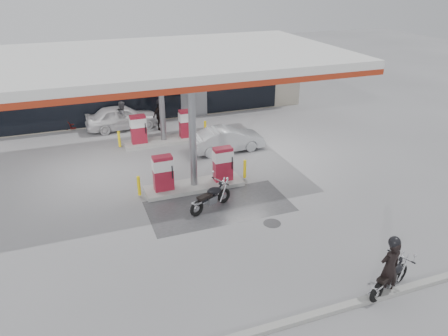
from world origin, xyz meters
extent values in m
plane|color=gray|center=(0.00, 0.00, 0.00)|extent=(90.00, 90.00, 0.00)
cube|color=#4C4C4F|center=(0.50, 0.00, 0.00)|extent=(6.00, 3.00, 0.00)
cylinder|color=#38383A|center=(2.00, -2.00, 0.00)|extent=(0.70, 0.70, 0.01)
cube|color=gray|center=(0.00, -7.00, 0.07)|extent=(28.00, 0.25, 0.15)
cube|color=#B9AE9B|center=(0.00, 16.00, 2.00)|extent=(22.00, 8.00, 4.00)
cube|color=black|center=(0.00, 11.97, 1.40)|extent=(18.00, 0.10, 2.60)
cube|color=#9F2B13|center=(0.00, 11.90, 3.50)|extent=(22.00, 0.25, 1.00)
cube|color=navy|center=(7.00, 11.85, 3.50)|extent=(3.50, 0.12, 0.80)
cube|color=gray|center=(3.00, 11.93, 1.10)|extent=(1.80, 0.14, 2.20)
cube|color=silver|center=(0.00, 5.00, 5.30)|extent=(16.00, 10.00, 0.60)
cube|color=#9F2B13|center=(0.00, 0.05, 5.12)|extent=(16.00, 0.12, 0.24)
cube|color=#9F2B13|center=(0.00, 9.95, 5.12)|extent=(16.00, 0.12, 0.24)
cylinder|color=gray|center=(0.00, 2.00, 2.59)|extent=(0.32, 0.32, 5.00)
cylinder|color=gray|center=(0.00, 8.00, 2.59)|extent=(0.32, 0.32, 5.00)
cube|color=#9E9E99|center=(0.00, 2.00, 0.09)|extent=(4.50, 1.30, 0.18)
cube|color=maroon|center=(-1.40, 2.00, 0.98)|extent=(0.85, 0.48, 1.60)
cube|color=maroon|center=(1.40, 2.00, 0.98)|extent=(0.85, 0.48, 1.60)
cube|color=silver|center=(-1.40, 2.00, 1.38)|extent=(0.88, 0.52, 0.50)
cube|color=silver|center=(1.40, 2.00, 1.38)|extent=(0.88, 0.52, 0.50)
cylinder|color=yellow|center=(-2.50, 2.00, 0.54)|extent=(0.14, 0.14, 0.90)
cylinder|color=yellow|center=(2.50, 2.00, 0.54)|extent=(0.14, 0.14, 0.90)
cube|color=#9E9E99|center=(0.00, 8.00, 0.09)|extent=(4.50, 1.30, 0.18)
cube|color=maroon|center=(-1.40, 8.00, 0.98)|extent=(0.85, 0.48, 1.60)
cube|color=maroon|center=(1.40, 8.00, 0.98)|extent=(0.85, 0.48, 1.60)
cube|color=silver|center=(-1.40, 8.00, 1.38)|extent=(0.88, 0.52, 0.50)
cube|color=silver|center=(1.40, 8.00, 1.38)|extent=(0.88, 0.52, 0.50)
cylinder|color=yellow|center=(-2.50, 8.00, 0.54)|extent=(0.14, 0.14, 0.90)
cylinder|color=yellow|center=(2.50, 8.00, 0.54)|extent=(0.14, 0.14, 0.90)
torus|color=black|center=(4.33, -6.54, 0.31)|extent=(0.64, 0.36, 0.63)
torus|color=black|center=(2.98, -7.05, 0.31)|extent=(0.64, 0.36, 0.63)
cube|color=gray|center=(3.70, -6.78, 0.40)|extent=(0.48, 0.38, 0.31)
cube|color=black|center=(3.55, -6.84, 0.50)|extent=(0.92, 0.43, 0.08)
ellipsoid|color=black|center=(3.84, -6.73, 0.73)|extent=(0.67, 0.52, 0.29)
cube|color=black|center=(3.36, -6.91, 0.67)|extent=(0.63, 0.44, 0.10)
cylinder|color=silver|center=(4.14, -6.61, 1.05)|extent=(0.32, 0.76, 0.04)
sphere|color=silver|center=(4.25, -6.57, 0.92)|extent=(0.19, 0.19, 0.19)
cylinder|color=silver|center=(3.16, -6.83, 0.29)|extent=(0.91, 0.42, 0.08)
imported|color=black|center=(3.51, -6.85, 0.97)|extent=(0.71, 0.47, 1.94)
torus|color=black|center=(0.79, 0.22, 0.34)|extent=(0.68, 0.42, 0.67)
torus|color=black|center=(-0.62, -0.41, 0.34)|extent=(0.68, 0.42, 0.67)
cube|color=gray|center=(0.13, -0.07, 0.42)|extent=(0.52, 0.43, 0.34)
cube|color=black|center=(-0.02, -0.14, 0.54)|extent=(0.96, 0.51, 0.09)
ellipsoid|color=black|center=(0.28, -0.01, 0.78)|extent=(0.72, 0.58, 0.31)
cube|color=black|center=(-0.23, -0.23, 0.71)|extent=(0.67, 0.49, 0.11)
cylinder|color=silver|center=(0.59, 0.13, 1.12)|extent=(0.38, 0.79, 0.04)
sphere|color=silver|center=(0.71, 0.18, 0.98)|extent=(0.20, 0.20, 0.20)
cylinder|color=silver|center=(-0.44, -0.16, 0.31)|extent=(0.95, 0.49, 0.09)
imported|color=silver|center=(-1.85, 11.20, 0.75)|extent=(4.45, 1.91, 1.50)
imported|color=#4D4C50|center=(-1.85, 10.80, 0.93)|extent=(0.81, 0.98, 1.85)
imported|color=#B0B4B9|center=(2.98, 5.60, 0.66)|extent=(4.02, 1.45, 1.32)
imported|color=#5C1614|center=(-6.15, 13.37, 0.63)|extent=(4.70, 3.44, 1.26)
imported|color=black|center=(0.31, 10.20, 0.91)|extent=(1.13, 0.95, 1.81)
camera|label=1|loc=(-4.89, -15.11, 9.26)|focal=35.00mm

